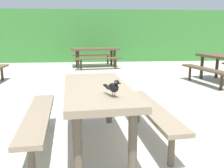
# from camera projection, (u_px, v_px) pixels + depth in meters

# --- Properties ---
(ground_plane) EXTENTS (60.00, 60.00, 0.00)m
(ground_plane) POSITION_uv_depth(u_px,v_px,m) (130.00, 149.00, 2.93)
(ground_plane) COLOR beige
(hedge_wall) EXTENTS (28.00, 1.48, 2.32)m
(hedge_wall) POSITION_uv_depth(u_px,v_px,m) (100.00, 36.00, 11.64)
(hedge_wall) COLOR #387A33
(hedge_wall) RESTS_ON ground
(picnic_table_foreground) EXTENTS (1.82, 1.86, 0.74)m
(picnic_table_foreground) POSITION_uv_depth(u_px,v_px,m) (97.00, 101.00, 2.96)
(picnic_table_foreground) COLOR #84725B
(picnic_table_foreground) RESTS_ON ground
(bird_grackle) EXTENTS (0.16, 0.26, 0.18)m
(bird_grackle) POSITION_uv_depth(u_px,v_px,m) (114.00, 87.00, 2.41)
(bird_grackle) COLOR black
(bird_grackle) RESTS_ON picnic_table_foreground
(picnic_table_mid_right) EXTENTS (1.93, 1.90, 0.74)m
(picnic_table_mid_right) POSITION_uv_depth(u_px,v_px,m) (95.00, 53.00, 9.49)
(picnic_table_mid_right) COLOR brown
(picnic_table_mid_right) RESTS_ON ground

